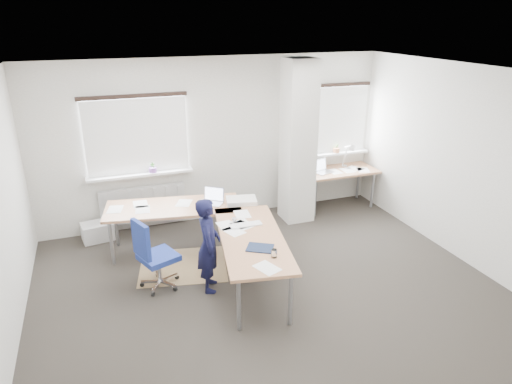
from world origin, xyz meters
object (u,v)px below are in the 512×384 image
object	(u,v)px
task_chair	(157,269)
desk_side	(339,172)
person	(209,245)
desk_main	(214,222)

from	to	relation	value
task_chair	desk_side	bearing A→B (deg)	3.22
desk_side	person	bearing A→B (deg)	-147.81
desk_main	desk_side	size ratio (longest dim) A/B	2.12
desk_side	person	xyz separation A→B (m)	(-2.96, -1.88, -0.04)
desk_main	person	size ratio (longest dim) A/B	2.32
task_chair	person	size ratio (longest dim) A/B	0.79
task_chair	person	xyz separation A→B (m)	(0.65, -0.25, 0.36)
task_chair	person	bearing A→B (deg)	-41.90
desk_main	task_chair	xyz separation A→B (m)	(-0.86, -0.29, -0.41)
desk_main	desk_side	xyz separation A→B (m)	(2.75, 1.34, -0.01)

